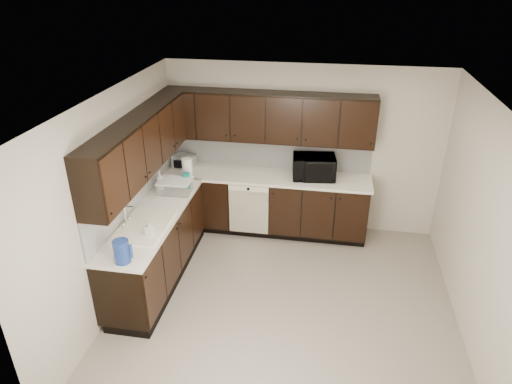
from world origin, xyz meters
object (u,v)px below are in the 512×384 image
at_px(toaster_oven, 184,161).
at_px(blue_pitcher, 122,251).
at_px(microwave, 314,167).
at_px(storage_bin, 175,186).
at_px(sink, 144,232).

distance_m(toaster_oven, blue_pitcher, 2.46).
xyz_separation_m(microwave, blue_pitcher, (-1.82, -2.41, -0.04)).
distance_m(microwave, storage_bin, 1.97).
relative_size(storage_bin, blue_pitcher, 1.68).
xyz_separation_m(toaster_oven, storage_bin, (0.14, -0.82, -0.01)).
xyz_separation_m(sink, blue_pitcher, (0.06, -0.69, 0.18)).
bearing_deg(toaster_oven, storage_bin, -66.07).
distance_m(toaster_oven, storage_bin, 0.83).
distance_m(storage_bin, blue_pitcher, 1.64).
height_order(microwave, toaster_oven, microwave).
height_order(microwave, storage_bin, microwave).
height_order(storage_bin, blue_pitcher, blue_pitcher).
height_order(sink, microwave, microwave).
bearing_deg(storage_bin, sink, -94.14).
xyz_separation_m(sink, microwave, (1.87, 1.72, 0.22)).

